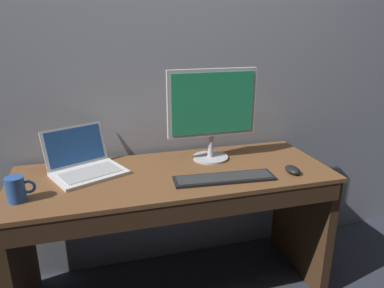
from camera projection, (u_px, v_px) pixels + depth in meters
desk at (175, 216)px, 1.86m from camera, size 1.58×0.60×0.72m
laptop_white at (85, 165)px, 1.78m from camera, size 0.42×0.41×0.21m
external_monitor at (212, 109)px, 1.88m from camera, size 0.48×0.19×0.49m
wired_keyboard at (224, 178)px, 1.71m from camera, size 0.49×0.16×0.02m
computer_mouse at (293, 170)px, 1.78m from camera, size 0.07×0.10×0.03m
coffee_mug at (16, 189)px, 1.49m from camera, size 0.12×0.08×0.11m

